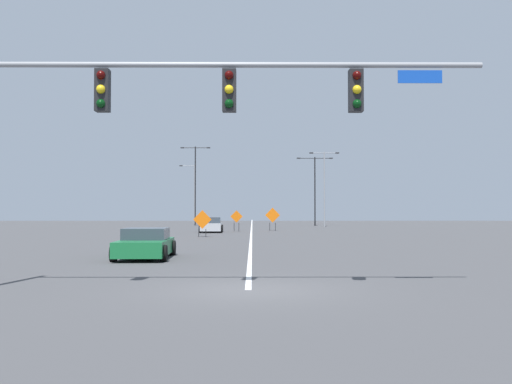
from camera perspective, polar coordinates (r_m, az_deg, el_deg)
ground at (r=14.72m, az=-0.76°, el=-9.41°), size 182.73×182.73×0.00m
road_centre_stripe at (r=65.37m, az=-0.43°, el=-3.44°), size 0.16×101.51×0.01m
traffic_signal_assembly at (r=14.96m, az=-8.79°, el=8.48°), size 12.65×0.44×6.22m
street_lamp_mid_left at (r=69.19m, az=6.59°, el=0.90°), size 3.45×0.24×8.72m
street_lamp_near_left at (r=73.28m, az=5.68°, el=0.71°), size 4.45×0.24×8.47m
street_lamp_far_right at (r=74.89m, az=-5.86°, el=1.20°), size 3.73×0.24×9.93m
street_lamp_far_left at (r=84.01m, az=-6.05°, el=0.10°), size 2.22×0.24×8.33m
construction_sign_right_shoulder at (r=55.80m, az=1.61°, el=-2.33°), size 1.38×0.36×2.17m
construction_sign_right_lane at (r=43.03m, az=-5.18°, el=-2.74°), size 1.35×0.19×1.94m
construction_sign_left_lane at (r=54.25m, az=-1.89°, el=-2.50°), size 1.12×0.15×1.91m
car_green_distant at (r=24.54m, az=-10.59°, el=-4.95°), size 2.23×4.59×1.22m
car_silver_approaching at (r=51.88m, az=-4.32°, el=-3.19°), size 2.08×4.00×1.32m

